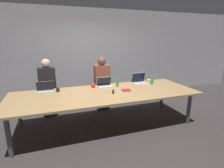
% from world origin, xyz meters
% --- Properties ---
extents(ground_plane, '(24.00, 24.00, 0.00)m').
position_xyz_m(ground_plane, '(0.00, 0.00, 0.00)').
color(ground_plane, '#383333').
extents(curtain_wall, '(12.00, 0.06, 2.80)m').
position_xyz_m(curtain_wall, '(0.00, 2.08, 1.40)').
color(curtain_wall, '#ADADB2').
rests_on(curtain_wall, ground_plane).
extents(conference_table, '(3.98, 1.41, 0.78)m').
position_xyz_m(conference_table, '(0.00, 0.00, 0.73)').
color(conference_table, tan).
rests_on(conference_table, ground_plane).
extents(laptop_far_right, '(0.36, 0.27, 0.27)m').
position_xyz_m(laptop_far_right, '(1.05, 0.48, 0.85)').
color(laptop_far_right, silver).
rests_on(laptop_far_right, conference_table).
extents(cup_far_right, '(0.09, 0.09, 0.09)m').
position_xyz_m(cup_far_right, '(1.31, 0.43, 0.82)').
color(cup_far_right, white).
rests_on(cup_far_right, conference_table).
extents(bottle_far_right, '(0.08, 0.08, 0.20)m').
position_xyz_m(bottle_far_right, '(1.31, 0.29, 0.86)').
color(bottle_far_right, green).
rests_on(bottle_far_right, conference_table).
extents(laptop_far_center, '(0.34, 0.24, 0.24)m').
position_xyz_m(laptop_far_center, '(0.11, 0.47, 0.84)').
color(laptop_far_center, silver).
rests_on(laptop_far_center, conference_table).
extents(person_far_center, '(0.40, 0.24, 1.44)m').
position_xyz_m(person_far_center, '(0.19, 0.95, 0.70)').
color(person_far_center, '#2D2D38').
rests_on(person_far_center, ground_plane).
extents(cup_far_center, '(0.09, 0.09, 0.10)m').
position_xyz_m(cup_far_center, '(-0.17, 0.45, 0.82)').
color(cup_far_center, red).
rests_on(cup_far_center, conference_table).
extents(bottle_far_center, '(0.07, 0.07, 0.22)m').
position_xyz_m(bottle_far_center, '(0.40, 0.36, 0.87)').
color(bottle_far_center, green).
rests_on(bottle_far_center, conference_table).
extents(laptop_far_left, '(0.36, 0.22, 0.22)m').
position_xyz_m(laptop_far_left, '(-1.24, 0.48, 0.84)').
color(laptop_far_left, '#B7B7BC').
rests_on(laptop_far_left, conference_table).
extents(person_far_left, '(0.40, 0.24, 1.44)m').
position_xyz_m(person_far_left, '(-1.19, 1.00, 0.70)').
color(person_far_left, '#2D2D38').
rests_on(person_far_left, ground_plane).
extents(cup_far_left, '(0.08, 0.08, 0.08)m').
position_xyz_m(cup_far_left, '(-0.97, 0.40, 0.82)').
color(cup_far_left, '#232328').
rests_on(cup_far_left, conference_table).
extents(stapler, '(0.09, 0.16, 0.05)m').
position_xyz_m(stapler, '(0.14, -0.07, 0.80)').
color(stapler, black).
rests_on(stapler, conference_table).
extents(notebook, '(0.22, 0.20, 0.02)m').
position_xyz_m(notebook, '(0.47, -0.01, 0.79)').
color(notebook, maroon).
rests_on(notebook, conference_table).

